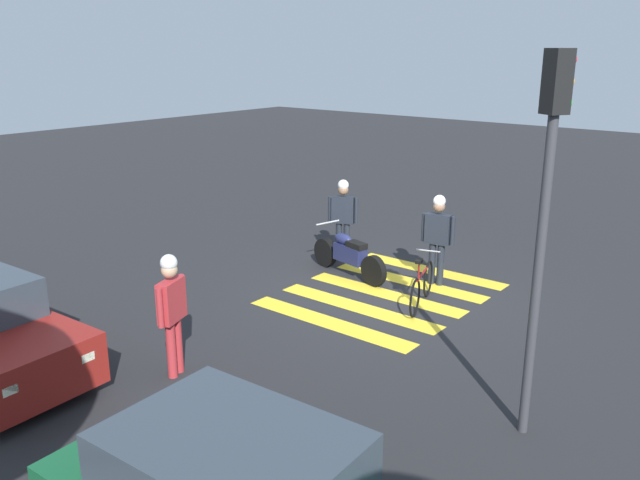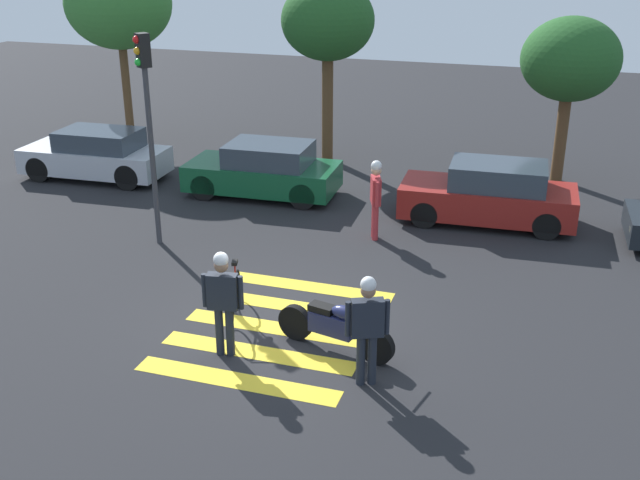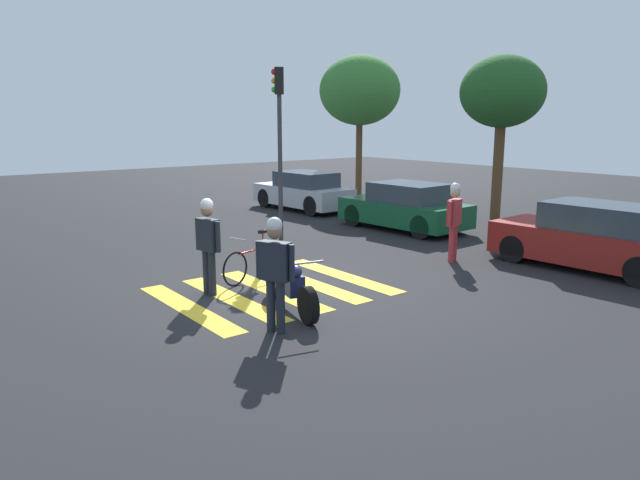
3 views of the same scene
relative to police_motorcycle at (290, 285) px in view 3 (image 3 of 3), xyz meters
name	(u,v)px [view 3 (image 3 of 3)]	position (x,y,z in m)	size (l,w,h in m)	color
ground_plane	(272,290)	(-1.20, 0.42, -0.46)	(60.00, 60.00, 0.00)	#232326
police_motorcycle	(290,285)	(0.00, 0.00, 0.00)	(2.18, 0.79, 1.04)	black
leaning_bicycle	(253,262)	(-2.07, 0.52, -0.07)	(0.65, 1.74, 1.02)	black
officer_on_foot	(208,239)	(-1.70, -0.69, 0.64)	(0.69, 0.28, 1.87)	#1E232D
officer_by_motorcycle	(275,266)	(0.77, -0.82, 0.63)	(0.64, 0.39, 1.85)	#1E232D
pedestrian_bystander	(454,216)	(-0.59, 5.13, 0.64)	(0.36, 0.66, 1.87)	#B22D33
crosswalk_stripes	(272,290)	(-1.20, 0.42, -0.45)	(3.44, 4.05, 0.01)	yellow
car_silver_sedan	(303,191)	(-9.28, 7.14, 0.23)	(4.18, 1.84, 1.42)	black
car_green_compact	(405,207)	(-4.17, 7.24, 0.23)	(4.08, 2.00, 1.44)	black
car_maroon_wagon	(592,238)	(1.79, 7.01, 0.25)	(4.23, 1.91, 1.50)	black
traffic_light_pole	(279,127)	(-5.22, 3.34, 2.65)	(0.33, 0.36, 4.67)	#38383D
street_tree_near	(360,91)	(-10.50, 10.98, 4.01)	(3.35, 3.35, 5.92)	brown
street_tree_mid	(502,93)	(-3.58, 10.98, 3.69)	(2.73, 2.73, 5.36)	brown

